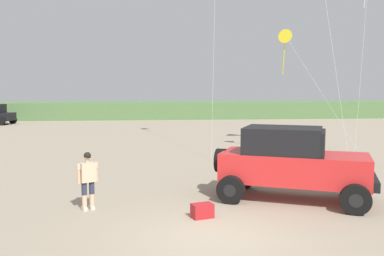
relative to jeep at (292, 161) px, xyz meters
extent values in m
plane|color=gray|center=(-2.89, -2.97, -1.20)|extent=(220.00, 220.00, 0.00)
cube|color=#567A47|center=(-1.17, 38.47, -0.25)|extent=(90.00, 9.34, 1.90)
cube|color=red|center=(0.06, -0.03, -0.19)|extent=(4.77, 3.48, 0.90)
cube|color=red|center=(1.57, -0.71, 0.18)|extent=(1.70, 2.00, 0.12)
cube|color=black|center=(-0.26, 0.12, 0.66)|extent=(2.82, 2.55, 0.80)
cube|color=black|center=(0.84, -0.38, 0.62)|extent=(0.78, 1.57, 0.72)
cube|color=black|center=(2.14, -0.96, -0.46)|extent=(0.92, 1.73, 0.28)
cylinder|color=black|center=(-2.05, 0.92, -0.09)|extent=(0.59, 0.83, 0.77)
cylinder|color=black|center=(2.08, 0.19, -0.78)|extent=(0.89, 0.62, 0.84)
cylinder|color=black|center=(2.08, 0.19, -0.78)|extent=(0.48, 0.45, 0.38)
cylinder|color=black|center=(1.24, -1.69, -0.78)|extent=(0.89, 0.62, 0.84)
cylinder|color=black|center=(1.24, -1.69, -0.78)|extent=(0.48, 0.45, 0.38)
cylinder|color=black|center=(-1.11, 1.63, -0.78)|extent=(0.89, 0.62, 0.84)
cylinder|color=black|center=(-1.11, 1.63, -0.78)|extent=(0.48, 0.45, 0.38)
cylinder|color=black|center=(-1.96, -0.25, -0.78)|extent=(0.89, 0.62, 0.84)
cylinder|color=black|center=(-1.96, -0.25, -0.78)|extent=(0.48, 0.45, 0.38)
cylinder|color=#DBB28E|center=(-6.22, -0.58, -0.95)|extent=(0.14, 0.14, 0.49)
cylinder|color=#2D3347|center=(-6.22, -0.58, -0.56)|extent=(0.15, 0.15, 0.36)
cube|color=silver|center=(-6.24, -0.54, -1.15)|extent=(0.22, 0.28, 0.10)
cylinder|color=#DBB28E|center=(-6.02, -0.47, -0.95)|extent=(0.14, 0.14, 0.49)
cylinder|color=#2D3347|center=(-6.02, -0.47, -0.56)|extent=(0.15, 0.15, 0.36)
cube|color=silver|center=(-6.04, -0.44, -1.15)|extent=(0.22, 0.28, 0.10)
cube|color=beige|center=(-6.12, -0.53, -0.11)|extent=(0.47, 0.41, 0.54)
cylinder|color=#DBB28E|center=(-6.35, -0.64, -0.12)|extent=(0.09, 0.09, 0.56)
cylinder|color=beige|center=(-6.35, -0.64, 0.07)|extent=(0.11, 0.11, 0.16)
cylinder|color=#DBB28E|center=(-5.90, -0.41, -0.12)|extent=(0.09, 0.09, 0.56)
cylinder|color=beige|center=(-5.90, -0.41, 0.07)|extent=(0.11, 0.11, 0.16)
cylinder|color=#DBB28E|center=(-6.12, -0.53, 0.20)|extent=(0.10, 0.10, 0.08)
sphere|color=#DBB28E|center=(-6.12, -0.53, 0.34)|extent=(0.21, 0.21, 0.21)
sphere|color=black|center=(-6.12, -0.54, 0.36)|extent=(0.21, 0.21, 0.21)
cube|color=#B21E23|center=(-2.98, -1.55, -1.01)|extent=(0.64, 0.51, 0.38)
cylinder|color=black|center=(-18.12, 30.54, -0.82)|extent=(0.80, 0.41, 0.76)
cylinder|color=black|center=(-18.53, 28.48, -0.82)|extent=(0.80, 0.41, 0.76)
cylinder|color=silver|center=(4.26, 6.62, 3.81)|extent=(0.90, 5.84, 9.92)
cylinder|color=silver|center=(-0.98, 9.46, 5.89)|extent=(0.91, 4.27, 14.08)
cylinder|color=silver|center=(7.39, 9.87, 3.78)|extent=(2.41, 3.76, 9.87)
cone|color=yellow|center=(2.86, 9.26, 4.93)|extent=(1.20, 1.02, 1.05)
cylinder|color=yellow|center=(2.71, 9.26, 3.86)|extent=(0.05, 0.34, 1.71)
cylinder|color=silver|center=(4.32, 7.77, 1.89)|extent=(2.94, 2.99, 6.09)
camera|label=1|loc=(-4.32, -12.23, 2.23)|focal=38.58mm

